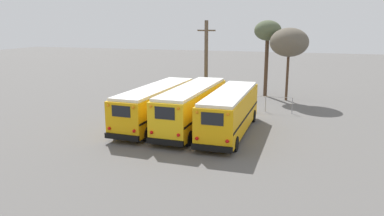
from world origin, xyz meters
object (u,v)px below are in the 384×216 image
utility_pole (206,61)px  bare_tree_1 (289,43)px  bare_tree_0 (268,32)px  school_bus_0 (157,104)px  school_bus_2 (230,111)px  school_bus_1 (192,106)px

utility_pole → bare_tree_1: size_ratio=1.10×
utility_pole → bare_tree_0: bearing=43.5°
school_bus_0 → bare_tree_0: 16.87m
school_bus_2 → utility_pole: (-4.59, 10.16, 2.45)m
school_bus_2 → utility_pole: size_ratio=1.27×
school_bus_2 → bare_tree_1: (3.11, 13.42, 4.21)m
school_bus_0 → school_bus_2: bearing=-6.0°
school_bus_1 → bare_tree_0: bearing=75.9°
school_bus_2 → utility_pole: utility_pole is taller
school_bus_0 → bare_tree_1: bare_tree_1 is taller
bare_tree_0 → school_bus_2: bearing=-92.8°
school_bus_2 → school_bus_1: bearing=170.7°
school_bus_0 → utility_pole: 9.95m
school_bus_2 → bare_tree_1: size_ratio=1.39×
school_bus_0 → utility_pole: bearing=82.0°
utility_pole → school_bus_2: bearing=-65.7°
school_bus_1 → bare_tree_1: (6.08, 12.93, 4.16)m
school_bus_1 → utility_pole: bearing=99.5°
school_bus_0 → school_bus_2: size_ratio=1.07×
school_bus_2 → bare_tree_0: 16.09m
utility_pole → bare_tree_1: 8.54m
school_bus_0 → school_bus_1: bearing=-2.6°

